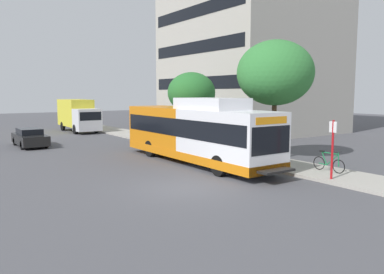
{
  "coord_description": "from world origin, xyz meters",
  "views": [
    {
      "loc": [
        -8.44,
        -12.8,
        3.9
      ],
      "look_at": [
        2.9,
        3.64,
        1.6
      ],
      "focal_mm": 35.71,
      "sensor_mm": 36.0,
      "label": 1
    }
  ],
  "objects_px": {
    "transit_bus": "(196,133)",
    "bicycle_parked": "(329,163)",
    "parked_car_far_lane": "(30,138)",
    "box_truck_background": "(78,115)",
    "bus_stop_sign_pole": "(333,145)",
    "street_tree_mid_block": "(191,93)",
    "street_tree_near_stop": "(275,73)"
  },
  "relations": [
    {
      "from": "parked_car_far_lane",
      "to": "box_truck_background",
      "type": "distance_m",
      "value": 11.05
    },
    {
      "from": "bus_stop_sign_pole",
      "to": "bicycle_parked",
      "type": "bearing_deg",
      "value": 39.64
    },
    {
      "from": "transit_bus",
      "to": "parked_car_far_lane",
      "type": "relative_size",
      "value": 2.72
    },
    {
      "from": "bus_stop_sign_pole",
      "to": "parked_car_far_lane",
      "type": "height_order",
      "value": "bus_stop_sign_pole"
    },
    {
      "from": "bicycle_parked",
      "to": "street_tree_near_stop",
      "type": "bearing_deg",
      "value": 80.46
    },
    {
      "from": "transit_bus",
      "to": "street_tree_near_stop",
      "type": "height_order",
      "value": "street_tree_near_stop"
    },
    {
      "from": "bus_stop_sign_pole",
      "to": "street_tree_mid_block",
      "type": "distance_m",
      "value": 13.65
    },
    {
      "from": "bicycle_parked",
      "to": "box_truck_background",
      "type": "distance_m",
      "value": 27.58
    },
    {
      "from": "street_tree_near_stop",
      "to": "parked_car_far_lane",
      "type": "height_order",
      "value": "street_tree_near_stop"
    },
    {
      "from": "bicycle_parked",
      "to": "street_tree_near_stop",
      "type": "relative_size",
      "value": 0.26
    },
    {
      "from": "bus_stop_sign_pole",
      "to": "street_tree_mid_block",
      "type": "bearing_deg",
      "value": 82.74
    },
    {
      "from": "street_tree_near_stop",
      "to": "box_truck_background",
      "type": "relative_size",
      "value": 0.97
    },
    {
      "from": "street_tree_near_stop",
      "to": "parked_car_far_lane",
      "type": "relative_size",
      "value": 1.5
    },
    {
      "from": "street_tree_mid_block",
      "to": "transit_bus",
      "type": "bearing_deg",
      "value": -122.53
    },
    {
      "from": "street_tree_near_stop",
      "to": "box_truck_background",
      "type": "bearing_deg",
      "value": 99.71
    },
    {
      "from": "transit_bus",
      "to": "bus_stop_sign_pole",
      "type": "distance_m",
      "value": 7.59
    },
    {
      "from": "bicycle_parked",
      "to": "street_tree_mid_block",
      "type": "xyz_separation_m",
      "value": [
        0.41,
        12.29,
        3.37
      ]
    },
    {
      "from": "transit_bus",
      "to": "street_tree_mid_block",
      "type": "relative_size",
      "value": 2.31
    },
    {
      "from": "transit_bus",
      "to": "box_truck_background",
      "type": "height_order",
      "value": "transit_bus"
    },
    {
      "from": "box_truck_background",
      "to": "transit_bus",
      "type": "bearing_deg",
      "value": -90.64
    },
    {
      "from": "street_tree_mid_block",
      "to": "bicycle_parked",
      "type": "bearing_deg",
      "value": -91.92
    },
    {
      "from": "street_tree_near_stop",
      "to": "bus_stop_sign_pole",
      "type": "bearing_deg",
      "value": -110.56
    },
    {
      "from": "transit_bus",
      "to": "bicycle_parked",
      "type": "distance_m",
      "value": 7.2
    },
    {
      "from": "bicycle_parked",
      "to": "street_tree_near_stop",
      "type": "xyz_separation_m",
      "value": [
        0.72,
        4.29,
        4.48
      ]
    },
    {
      "from": "street_tree_near_stop",
      "to": "street_tree_mid_block",
      "type": "relative_size",
      "value": 1.28
    },
    {
      "from": "parked_car_far_lane",
      "to": "box_truck_background",
      "type": "relative_size",
      "value": 0.64
    },
    {
      "from": "transit_bus",
      "to": "parked_car_far_lane",
      "type": "height_order",
      "value": "transit_bus"
    },
    {
      "from": "street_tree_mid_block",
      "to": "parked_car_far_lane",
      "type": "bearing_deg",
      "value": 148.52
    },
    {
      "from": "transit_bus",
      "to": "bus_stop_sign_pole",
      "type": "relative_size",
      "value": 4.71
    },
    {
      "from": "transit_bus",
      "to": "bicycle_parked",
      "type": "bearing_deg",
      "value": -60.84
    },
    {
      "from": "transit_bus",
      "to": "bicycle_parked",
      "type": "xyz_separation_m",
      "value": [
        3.46,
        -6.21,
        -1.14
      ]
    },
    {
      "from": "street_tree_near_stop",
      "to": "parked_car_far_lane",
      "type": "bearing_deg",
      "value": 126.33
    }
  ]
}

